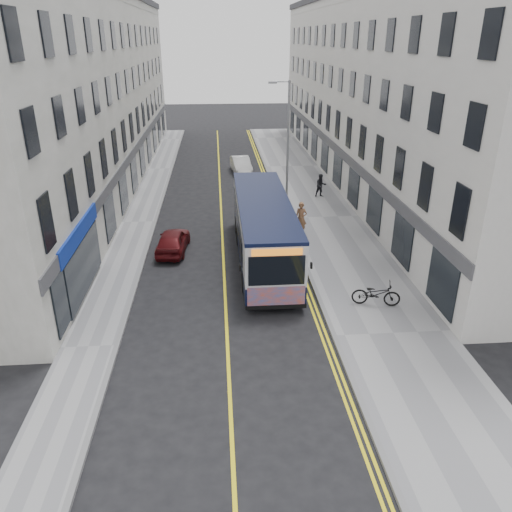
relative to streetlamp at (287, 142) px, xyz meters
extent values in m
plane|color=black|center=(-4.17, -14.00, -4.38)|extent=(140.00, 140.00, 0.00)
cube|color=gray|center=(2.08, -2.00, -4.32)|extent=(4.50, 64.00, 0.12)
cube|color=gray|center=(-9.17, -2.00, -4.32)|extent=(2.00, 64.00, 0.12)
cube|color=slate|center=(-0.17, -2.00, -4.32)|extent=(0.18, 64.00, 0.13)
cube|color=slate|center=(-8.17, -2.00, -4.32)|extent=(0.18, 64.00, 0.13)
cube|color=yellow|center=(-4.17, -2.00, -4.38)|extent=(0.12, 64.00, 0.01)
cube|color=yellow|center=(-0.62, -2.00, -4.38)|extent=(0.10, 64.00, 0.01)
cube|color=yellow|center=(-0.42, -2.00, -4.38)|extent=(0.10, 64.00, 0.01)
cube|color=silver|center=(7.33, 7.00, 2.12)|extent=(6.00, 46.00, 13.00)
cube|color=silver|center=(-13.17, 7.00, 2.12)|extent=(6.00, 46.00, 13.00)
cylinder|color=gray|center=(0.08, 0.00, -0.38)|extent=(0.14, 0.14, 8.00)
cylinder|color=gray|center=(-0.42, 0.00, 3.52)|extent=(1.00, 0.08, 0.08)
cube|color=gray|center=(-0.92, 0.00, 3.47)|extent=(0.50, 0.18, 0.12)
cube|color=black|center=(-2.16, -8.00, -3.60)|extent=(2.46, 10.82, 0.89)
cube|color=silver|center=(-2.16, -8.00, -2.27)|extent=(2.46, 10.82, 1.77)
cube|color=black|center=(-2.16, -8.00, -1.30)|extent=(2.48, 10.82, 0.16)
cube|color=black|center=(-3.41, -7.41, -2.46)|extent=(0.04, 8.46, 1.13)
cube|color=black|center=(-0.91, -7.41, -2.46)|extent=(0.04, 8.46, 1.13)
cube|color=black|center=(-2.16, -13.43, -2.37)|extent=(2.21, 0.04, 1.23)
cube|color=#E34913|center=(-2.16, -13.43, -3.55)|extent=(2.31, 0.04, 0.93)
cube|color=orange|center=(-2.16, -13.44, -1.58)|extent=(1.97, 0.04, 0.28)
cylinder|color=black|center=(-3.27, -11.25, -3.89)|extent=(0.28, 0.98, 0.98)
cylinder|color=black|center=(-1.05, -11.25, -3.89)|extent=(0.28, 0.98, 0.98)
cylinder|color=black|center=(-3.27, -5.84, -3.89)|extent=(0.28, 0.98, 0.98)
cylinder|color=black|center=(-1.05, -5.84, -3.89)|extent=(0.28, 0.98, 0.98)
cylinder|color=black|center=(-3.27, -4.07, -3.89)|extent=(0.28, 0.98, 0.98)
cylinder|color=black|center=(-1.05, -4.07, -3.89)|extent=(0.28, 0.98, 0.98)
imported|color=black|center=(2.02, -13.07, -3.74)|extent=(2.08, 1.11, 1.04)
imported|color=#8A5C3E|center=(0.25, -4.72, -3.34)|extent=(0.78, 0.64, 1.83)
imported|color=black|center=(2.77, 2.21, -3.47)|extent=(0.85, 0.70, 1.59)
imported|color=silver|center=(-2.37, 9.68, -3.73)|extent=(1.77, 4.06, 1.30)
imported|color=#540E11|center=(-6.76, -6.48, -3.77)|extent=(1.78, 3.72, 1.23)
camera|label=1|loc=(-4.34, -30.76, 5.96)|focal=35.00mm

